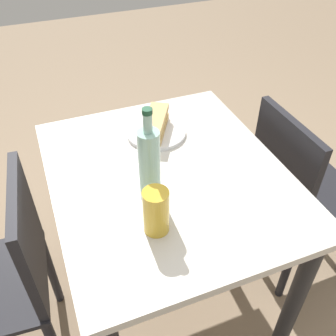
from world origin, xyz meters
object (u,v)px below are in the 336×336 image
object	(u,v)px
chair_far	(10,274)
baguette_sandwich_near	(156,123)
chair_near	(295,188)
dining_table	(168,202)
beer_glass	(156,211)
water_bottle	(149,164)
knife_near	(142,131)
plate_near	(156,132)

from	to	relation	value
chair_far	baguette_sandwich_near	distance (m)	0.74
chair_near	dining_table	bearing A→B (deg)	89.50
beer_glass	dining_table	bearing A→B (deg)	-29.05
water_bottle	beer_glass	bearing A→B (deg)	167.80
baguette_sandwich_near	knife_near	xyz separation A→B (m)	(0.02, 0.05, -0.03)
plate_near	baguette_sandwich_near	xyz separation A→B (m)	(0.00, 0.00, 0.04)
water_bottle	plate_near	bearing A→B (deg)	-22.92
plate_near	beer_glass	bearing A→B (deg)	160.12
baguette_sandwich_near	beer_glass	bearing A→B (deg)	160.12
plate_near	baguette_sandwich_near	bearing A→B (deg)	0.00
baguette_sandwich_near	knife_near	size ratio (longest dim) A/B	1.23
baguette_sandwich_near	chair_near	bearing A→B (deg)	-113.17
plate_near	beer_glass	distance (m)	0.48
chair_near	beer_glass	xyz separation A→B (m)	(-0.21, 0.71, 0.34)
chair_near	beer_glass	world-z (taller)	beer_glass
baguette_sandwich_near	water_bottle	size ratio (longest dim) A/B	0.63
dining_table	plate_near	bearing A→B (deg)	-9.97
chair_far	beer_glass	size ratio (longest dim) A/B	5.94
dining_table	baguette_sandwich_near	size ratio (longest dim) A/B	4.53
plate_near	water_bottle	size ratio (longest dim) A/B	0.71
knife_near	beer_glass	size ratio (longest dim) A/B	1.13
knife_near	beer_glass	distance (m)	0.48
chair_far	baguette_sandwich_near	world-z (taller)	chair_far
dining_table	knife_near	bearing A→B (deg)	2.28
knife_near	beer_glass	world-z (taller)	beer_glass
chair_near	beer_glass	size ratio (longest dim) A/B	5.94
chair_near	baguette_sandwich_near	bearing A→B (deg)	66.83
plate_near	beer_glass	xyz separation A→B (m)	(-0.45, 0.16, 0.06)
chair_far	baguette_sandwich_near	bearing A→B (deg)	-69.45
plate_near	baguette_sandwich_near	distance (m)	0.04
water_bottle	knife_near	bearing A→B (deg)	-14.13
dining_table	chair_near	distance (m)	0.60
chair_near	knife_near	world-z (taller)	chair_near
plate_near	beer_glass	size ratio (longest dim) A/B	1.58
dining_table	beer_glass	world-z (taller)	beer_glass
knife_near	plate_near	bearing A→B (deg)	-107.63
chair_near	knife_near	bearing A→B (deg)	67.28
chair_far	dining_table	bearing A→B (deg)	-89.38
water_bottle	baguette_sandwich_near	bearing A→B (deg)	-22.92
chair_near	baguette_sandwich_near	distance (m)	0.67
chair_far	knife_near	world-z (taller)	chair_far
baguette_sandwich_near	water_bottle	bearing A→B (deg)	157.08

